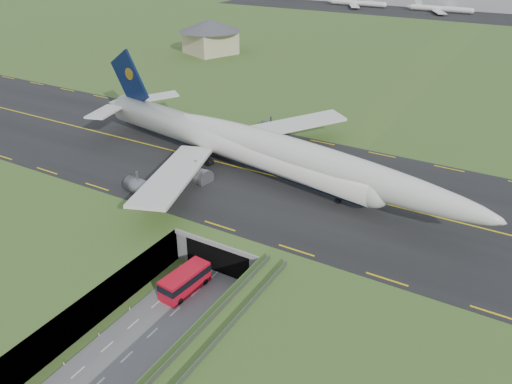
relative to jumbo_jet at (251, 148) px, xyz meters
The scene contains 8 objects.
ground 35.25m from the jumbo_jet, 75.98° to the right, with size 900.00×900.00×0.00m, color #3B5F26.
airfield_deck 34.40m from the jumbo_jet, 75.98° to the right, with size 800.00×800.00×6.00m, color gray.
trench_road 42.22m from the jumbo_jet, 78.54° to the right, with size 12.00×75.00×0.20m, color slate.
taxiway 9.69m from the jumbo_jet, ahead, with size 800.00×44.00×0.18m, color black.
tunnel_portal 19.38m from the jumbo_jet, 62.70° to the right, with size 17.00×22.30×6.00m.
jumbo_jet is the anchor object (origin of this frame).
shuttle_tram 32.68m from the jumbo_jet, 78.20° to the right, with size 4.05×8.85×3.47m.
service_building 109.83m from the jumbo_jet, 129.06° to the left, with size 30.90×30.90×12.95m.
Camera 1 is at (38.28, -45.35, 49.36)m, focal length 35.00 mm.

